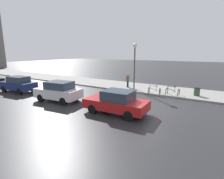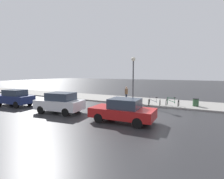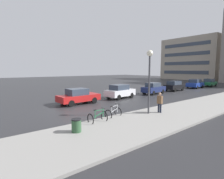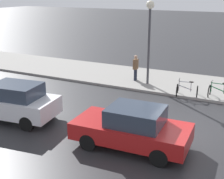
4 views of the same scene
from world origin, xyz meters
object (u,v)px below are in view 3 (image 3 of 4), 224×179
Objects in this scene: car_green at (209,82)px; car_navy at (153,88)px; car_white at (120,91)px; trash_bin at (76,127)px; car_blue at (195,84)px; bicycle_nearest at (98,117)px; car_red at (78,96)px; streetlamp at (150,69)px; pedestrian at (160,102)px; bicycle_second at (113,113)px; car_black at (174,86)px.

car_navy is at bearing -90.11° from car_green.
trash_bin is at bearing -51.96° from car_white.
bicycle_nearest is at bearing -75.76° from car_blue.
bicycle_nearest is 7.12m from car_red.
streetlamp is (7.45, -3.51, 2.75)m from car_white.
pedestrian is at bearing -74.36° from car_green.
car_red is 11.92m from car_navy.
car_black is at bearing 109.57° from bicycle_second.
car_red is 1.08× the size of car_white.
bicycle_nearest is 21.00m from car_black.
car_white is at bearing 89.73° from car_red.
bicycle_second is at bearing -75.70° from car_blue.
bicycle_nearest is 5.35m from pedestrian.
car_blue reaches higher than bicycle_second.
car_blue is at bearing 90.75° from car_navy.
car_navy is (0.20, 11.92, 0.04)m from car_red.
car_black is (-0.07, 17.72, 0.05)m from car_red.
car_red is 0.87× the size of streetlamp.
pedestrian is at bearing 68.45° from bicycle_second.
trash_bin is (7.63, -9.76, -0.41)m from car_white.
car_white is 0.96× the size of car_green.
pedestrian is (1.42, 3.58, 0.58)m from bicycle_second.
bicycle_nearest is at bearing -70.93° from car_black.
bicycle_nearest is 0.27× the size of car_blue.
streetlamp is at bearing -25.22° from car_white.
car_navy is at bearing 116.55° from bicycle_second.
trash_bin is (-0.16, -7.19, -0.54)m from pedestrian.
trash_bin is at bearing -70.48° from car_black.
pedestrian is (7.79, -2.57, 0.13)m from car_white.
pedestrian is at bearing -18.27° from car_white.
pedestrian is 0.35× the size of streetlamp.
streetlamp is at bearing -110.13° from pedestrian.
car_black is 0.97× the size of car_green.
car_white is at bearing -90.49° from car_green.
car_white is 12.40m from trash_bin.
streetlamp is (7.27, -9.76, 2.78)m from car_navy.
streetlamp reaches higher than car_black.
car_navy is at bearing 88.42° from car_white.
pedestrian is (7.62, -8.82, 0.16)m from car_navy.
car_blue is at bearing 89.09° from car_black.
car_navy is 11.66m from pedestrian.
car_red is at bearing -90.27° from car_white.
car_black is (-0.10, 12.05, -0.02)m from car_white.
car_navy is (-6.20, 12.41, 0.43)m from bicycle_second.
pedestrian is at bearing 78.84° from bicycle_nearest.
car_black is at bearing 115.87° from streetlamp.
bicycle_second is at bearing -111.55° from pedestrian.
trash_bin is (7.46, -16.01, -0.38)m from car_navy.
car_white is 8.20m from pedestrian.
bicycle_second is 8.87m from car_white.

